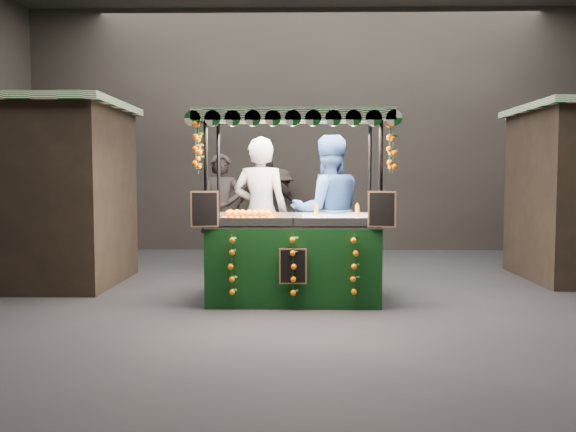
{
  "coord_description": "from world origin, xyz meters",
  "views": [
    {
      "loc": [
        -0.4,
        -7.42,
        1.54
      ],
      "look_at": [
        -0.55,
        0.4,
        1.02
      ],
      "focal_mm": 37.08,
      "sensor_mm": 36.0,
      "label": 1
    }
  ],
  "objects": [
    {
      "name": "shopper_1",
      "position": [
        3.68,
        2.75,
        0.91
      ],
      "size": [
        1.09,
        1.0,
        1.81
      ],
      "rotation": [
        0.0,
        0.0,
        -0.44
      ],
      "color": "#292522",
      "rests_on": "ground"
    },
    {
      "name": "vendor_grey",
      "position": [
        -0.94,
        0.72,
        1.04
      ],
      "size": [
        0.82,
        0.61,
        2.08
      ],
      "rotation": [
        0.0,
        0.0,
        2.99
      ],
      "color": "slate",
      "rests_on": "ground"
    },
    {
      "name": "ground",
      "position": [
        0.0,
        0.0,
        0.0
      ],
      "size": [
        12.0,
        12.0,
        0.0
      ],
      "primitive_type": "plane",
      "color": "black",
      "rests_on": "ground"
    },
    {
      "name": "shopper_3",
      "position": [
        -0.8,
        4.6,
        0.85
      ],
      "size": [
        1.08,
        1.26,
        1.69
      ],
      "rotation": [
        0.0,
        0.0,
        1.06
      ],
      "color": "#2A2622",
      "rests_on": "ground"
    },
    {
      "name": "juice_stall",
      "position": [
        -0.47,
        -0.12,
        0.72
      ],
      "size": [
        2.39,
        1.41,
        2.32
      ],
      "color": "black",
      "rests_on": "ground"
    },
    {
      "name": "neighbour_stall_left",
      "position": [
        -4.4,
        1.0,
        1.31
      ],
      "size": [
        3.0,
        2.2,
        2.6
      ],
      "color": "black",
      "rests_on": "ground"
    },
    {
      "name": "market_hall",
      "position": [
        0.0,
        0.0,
        3.38
      ],
      "size": [
        12.1,
        10.1,
        5.05
      ],
      "color": "black",
      "rests_on": "ground"
    },
    {
      "name": "shopper_2",
      "position": [
        -0.99,
        3.35,
        0.96
      ],
      "size": [
        1.14,
        0.5,
        1.92
      ],
      "rotation": [
        0.0,
        0.0,
        3.11
      ],
      "color": "black",
      "rests_on": "ground"
    },
    {
      "name": "vendor_blue",
      "position": [
        -0.02,
        0.7,
        1.05
      ],
      "size": [
        1.16,
        0.99,
        2.1
      ],
      "rotation": [
        0.0,
        0.0,
        3.35
      ],
      "color": "navy",
      "rests_on": "ground"
    },
    {
      "name": "shopper_0",
      "position": [
        -1.69,
        2.35,
        0.96
      ],
      "size": [
        0.7,
        0.47,
        1.91
      ],
      "rotation": [
        0.0,
        0.0,
        -0.01
      ],
      "color": "#292321",
      "rests_on": "ground"
    },
    {
      "name": "shopper_4",
      "position": [
        -4.17,
        2.56,
        0.83
      ],
      "size": [
        0.82,
        0.54,
        1.66
      ],
      "rotation": [
        0.0,
        0.0,
        3.13
      ],
      "color": "#2C2724",
      "rests_on": "ground"
    }
  ]
}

